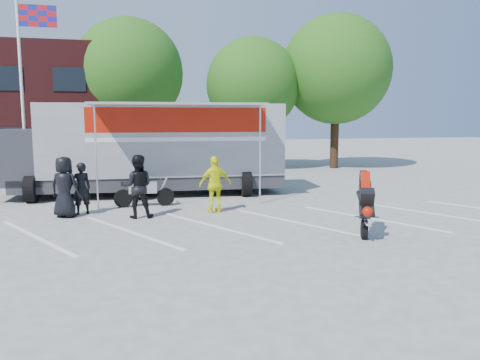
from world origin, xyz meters
name	(u,v)px	position (x,y,z in m)	size (l,w,h in m)	color
ground	(217,236)	(0.00, 0.00, 0.00)	(100.00, 100.00, 0.00)	#A7A7A2
parking_bay_lines	(210,227)	(0.00, 1.00, 0.01)	(18.00, 5.00, 0.01)	white
flagpole	(27,70)	(-6.24, 10.00, 5.05)	(1.61, 0.12, 8.00)	white
tree_left	(129,73)	(-2.00, 16.00, 5.57)	(6.12, 6.12, 8.64)	#382314
tree_mid	(253,85)	(5.00, 15.00, 4.94)	(5.44, 5.44, 7.68)	#382314
tree_right	(336,70)	(10.00, 14.50, 5.88)	(6.46, 6.46, 9.12)	#382314
transporter_truck	(153,194)	(-1.27, 7.13, 0.00)	(11.33, 5.46, 3.60)	#9A9CA2
parked_motorcycle	(145,206)	(-1.69, 4.59, 0.00)	(0.70, 2.11, 1.10)	silver
stunt_bike_rider	(362,233)	(3.87, -0.59, 0.00)	(0.76, 1.61, 1.89)	black
spectator_leather_a	(65,187)	(-4.13, 3.38, 0.95)	(0.93, 0.60, 1.90)	black
spectator_leather_b	(81,188)	(-3.68, 3.75, 0.83)	(0.61, 0.40, 1.67)	black
spectator_leather_c	(137,186)	(-1.94, 2.79, 0.98)	(0.95, 0.74, 1.95)	black
spectator_hivis	(215,184)	(0.53, 3.02, 0.92)	(1.08, 0.45, 1.85)	#F7FF0D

